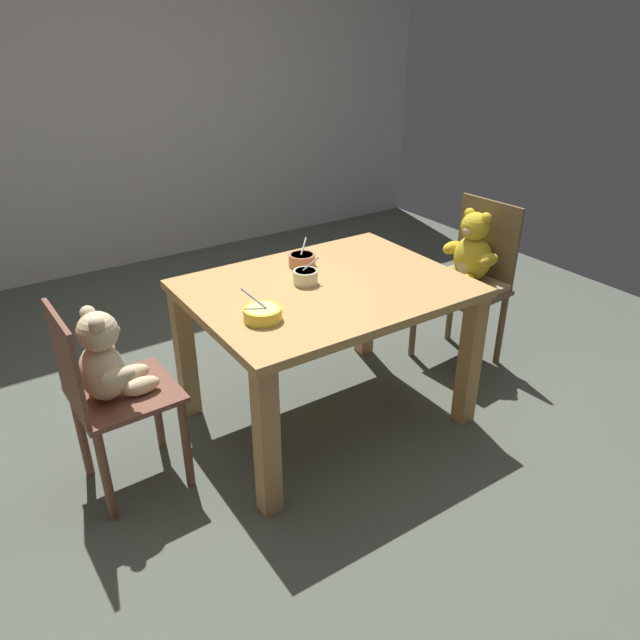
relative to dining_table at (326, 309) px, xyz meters
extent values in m
cube|color=#50564B|center=(0.00, 0.00, -0.60)|extent=(5.20, 5.20, 0.04)
cube|color=#BDB4B2|center=(0.00, 2.56, 0.83)|extent=(5.20, 0.08, 2.83)
cube|color=tan|center=(0.00, 0.00, 0.10)|extent=(1.19, 0.91, 0.04)
cube|color=tan|center=(-0.54, -0.40, -0.25)|extent=(0.08, 0.08, 0.66)
cube|color=#B3814B|center=(0.54, -0.40, -0.25)|extent=(0.08, 0.08, 0.66)
cube|color=tan|center=(-0.54, 0.40, -0.25)|extent=(0.08, 0.08, 0.66)
cube|color=#B87D54|center=(0.54, 0.40, -0.25)|extent=(0.08, 0.08, 0.66)
cube|color=brown|center=(-0.91, 0.06, -0.15)|extent=(0.40, 0.39, 0.02)
cube|color=brown|center=(-1.10, 0.06, 0.06)|extent=(0.03, 0.35, 0.39)
cylinder|color=brown|center=(-0.75, -0.09, -0.37)|extent=(0.04, 0.04, 0.42)
cylinder|color=brown|center=(-0.76, 0.23, -0.37)|extent=(0.04, 0.04, 0.42)
cylinder|color=brown|center=(-1.07, -0.10, -0.37)|extent=(0.04, 0.04, 0.42)
cylinder|color=brown|center=(-1.08, 0.22, -0.37)|extent=(0.04, 0.04, 0.42)
ellipsoid|color=beige|center=(-0.98, 0.06, -0.02)|extent=(0.17, 0.20, 0.23)
ellipsoid|color=beige|center=(-0.93, 0.06, -0.03)|extent=(0.06, 0.11, 0.14)
sphere|color=beige|center=(-0.97, 0.06, 0.15)|extent=(0.15, 0.15, 0.15)
ellipsoid|color=beige|center=(-0.92, 0.06, 0.14)|extent=(0.05, 0.06, 0.05)
sphere|color=beige|center=(-0.98, 0.01, 0.20)|extent=(0.06, 0.06, 0.06)
sphere|color=beige|center=(-0.98, 0.11, 0.20)|extent=(0.06, 0.06, 0.06)
ellipsoid|color=beige|center=(-0.95, -0.05, 0.01)|extent=(0.13, 0.07, 0.06)
ellipsoid|color=beige|center=(-0.96, 0.17, 0.01)|extent=(0.13, 0.07, 0.06)
ellipsoid|color=beige|center=(-0.86, 0.01, -0.10)|extent=(0.15, 0.07, 0.07)
ellipsoid|color=beige|center=(-0.86, 0.12, -0.10)|extent=(0.15, 0.07, 0.07)
cube|color=brown|center=(0.91, 0.04, -0.15)|extent=(0.41, 0.45, 0.02)
cube|color=brown|center=(1.09, 0.06, 0.09)|extent=(0.05, 0.38, 0.45)
cylinder|color=brown|center=(0.74, 0.21, -0.37)|extent=(0.04, 0.04, 0.42)
cylinder|color=brown|center=(0.77, -0.15, -0.37)|extent=(0.04, 0.04, 0.42)
cylinder|color=brown|center=(1.06, 0.23, -0.37)|extent=(0.04, 0.04, 0.42)
cylinder|color=brown|center=(1.09, -0.12, -0.37)|extent=(0.04, 0.04, 0.42)
cube|color=tan|center=(0.91, 0.04, -0.12)|extent=(0.38, 0.41, 0.04)
ellipsoid|color=gold|center=(0.98, 0.05, 0.02)|extent=(0.20, 0.23, 0.24)
ellipsoid|color=#CBB396|center=(0.92, 0.04, 0.01)|extent=(0.07, 0.12, 0.15)
sphere|color=gold|center=(0.97, 0.05, 0.20)|extent=(0.15, 0.15, 0.15)
ellipsoid|color=#CBB396|center=(0.92, 0.04, 0.19)|extent=(0.06, 0.06, 0.04)
sphere|color=gold|center=(0.98, 0.10, 0.25)|extent=(0.06, 0.06, 0.06)
sphere|color=gold|center=(0.98, -0.01, 0.25)|extent=(0.06, 0.06, 0.06)
ellipsoid|color=gold|center=(0.94, 0.16, 0.05)|extent=(0.14, 0.08, 0.07)
ellipsoid|color=gold|center=(0.96, -0.07, 0.05)|extent=(0.14, 0.08, 0.07)
ellipsoid|color=gold|center=(0.85, 0.09, -0.07)|extent=(0.16, 0.09, 0.07)
ellipsoid|color=gold|center=(0.86, -0.02, -0.07)|extent=(0.16, 0.09, 0.07)
cylinder|color=yellow|center=(-0.40, -0.14, 0.15)|extent=(0.15, 0.15, 0.05)
cylinder|color=yellow|center=(-0.40, -0.14, 0.12)|extent=(0.08, 0.08, 0.01)
cylinder|color=#CAC086|center=(-0.40, -0.14, 0.17)|extent=(0.12, 0.12, 0.01)
cylinder|color=#BCBCC1|center=(-0.42, -0.12, 0.21)|extent=(0.07, 0.08, 0.08)
ellipsoid|color=#BCBCC1|center=(-0.39, -0.15, 0.16)|extent=(0.04, 0.04, 0.01)
cylinder|color=beige|center=(-0.07, 0.06, 0.15)|extent=(0.11, 0.11, 0.06)
cylinder|color=beige|center=(-0.07, 0.06, 0.12)|extent=(0.06, 0.06, 0.01)
cylinder|color=beige|center=(-0.07, 0.06, 0.18)|extent=(0.09, 0.09, 0.01)
cylinder|color=#BCBCC1|center=(-0.04, 0.06, 0.21)|extent=(0.08, 0.02, 0.06)
ellipsoid|color=#BCBCC1|center=(-0.08, 0.06, 0.17)|extent=(0.04, 0.03, 0.01)
cylinder|color=#BB6F4C|center=(0.03, 0.25, 0.15)|extent=(0.13, 0.13, 0.06)
cylinder|color=#BB6F4C|center=(0.03, 0.25, 0.12)|extent=(0.07, 0.07, 0.01)
cylinder|color=beige|center=(0.03, 0.25, 0.17)|extent=(0.10, 0.10, 0.01)
cylinder|color=#BCBCC1|center=(0.05, 0.26, 0.21)|extent=(0.07, 0.06, 0.06)
ellipsoid|color=#BCBCC1|center=(0.02, 0.24, 0.17)|extent=(0.04, 0.04, 0.01)
camera|label=1|loc=(-1.35, -1.99, 1.18)|focal=33.42mm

